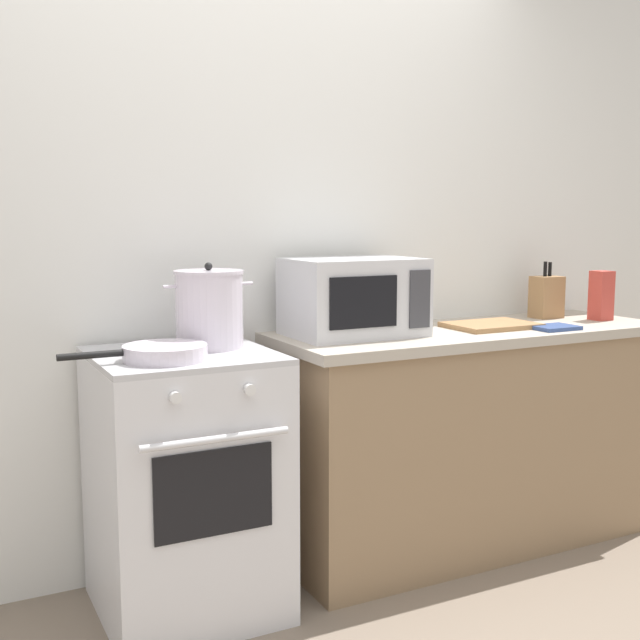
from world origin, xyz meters
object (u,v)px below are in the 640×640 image
oven_mitt (554,327)px  stock_pot (209,309)px  microwave (354,297)px  knife_block (547,297)px  stove (185,482)px  cutting_board (491,325)px  frying_pan (163,353)px  pasta_box (601,296)px

oven_mitt → stock_pot: bearing=171.3°
microwave → knife_block: (1.05, 0.06, -0.05)m
stove → microwave: 0.94m
cutting_board → stove: bearing=-180.0°
microwave → oven_mitt: size_ratio=2.78×
knife_block → oven_mitt: size_ratio=1.43×
frying_pan → oven_mitt: size_ratio=2.62×
microwave → pasta_box: bearing=-5.1°
stock_pot → microwave: 0.60m
stove → oven_mitt: bearing=-5.9°
cutting_board → oven_mitt: 0.25m
stove → frying_pan: 0.51m
stock_pot → oven_mitt: bearing=-8.7°
stock_pot → cutting_board: 1.22m
microwave → knife_block: size_ratio=1.94×
microwave → pasta_box: 1.21m
stove → stock_pot: (0.12, 0.06, 0.60)m
knife_block → stove: bearing=-175.4°
stove → knife_block: (1.76, 0.14, 0.56)m
microwave → pasta_box: (1.21, -0.11, -0.04)m
stove → microwave: (0.71, 0.08, 0.61)m
cutting_board → knife_block: (0.43, 0.14, 0.09)m
stove → cutting_board: cutting_board is taller
cutting_board → knife_block: bearing=18.1°
microwave → cutting_board: (0.62, -0.08, -0.14)m
cutting_board → knife_block: 0.46m
stove → stock_pot: stock_pot is taller
pasta_box → stock_pot: bearing=177.3°
stove → stock_pot: size_ratio=2.81×
stove → frying_pan: (-0.10, -0.11, 0.48)m
microwave → stove: bearing=-173.7°
knife_block → oven_mitt: bearing=-127.9°
stock_pot → microwave: size_ratio=0.65×
oven_mitt → stove: bearing=174.1°
stove → cutting_board: (1.33, 0.00, 0.47)m
knife_block → frying_pan: bearing=-172.2°
stove → microwave: microwave is taller
stove → microwave: size_ratio=1.84×
stove → oven_mitt: size_ratio=5.11×
knife_block → pasta_box: (0.16, -0.17, 0.01)m
cutting_board → oven_mitt: (0.20, -0.16, -0.00)m
frying_pan → pasta_box: bearing=2.4°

